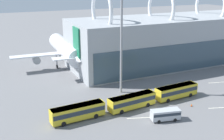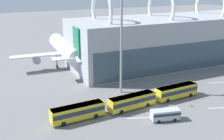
% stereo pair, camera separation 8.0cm
% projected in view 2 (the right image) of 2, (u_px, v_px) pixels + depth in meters
% --- Properties ---
extents(ground_plane, '(440.00, 440.00, 0.00)m').
position_uv_depth(ground_plane, '(155.00, 110.00, 60.75)').
color(ground_plane, slate).
extents(airliner_at_gate_far, '(34.96, 34.28, 14.63)m').
position_uv_depth(airliner_at_gate_far, '(66.00, 49.00, 90.60)').
color(airliner_at_gate_far, silver).
rests_on(airliner_at_gate_far, ground_plane).
extents(airliner_parked_remote, '(37.82, 39.91, 13.51)m').
position_uv_depth(airliner_parked_remote, '(188.00, 35.00, 115.51)').
color(airliner_parked_remote, silver).
rests_on(airliner_parked_remote, ground_plane).
extents(shuttle_bus_0, '(11.21, 3.21, 3.12)m').
position_uv_depth(shuttle_bus_0, '(78.00, 111.00, 55.95)').
color(shuttle_bus_0, gold).
rests_on(shuttle_bus_0, ground_plane).
extents(shuttle_bus_1, '(11.27, 3.57, 3.12)m').
position_uv_depth(shuttle_bus_1, '(132.00, 101.00, 60.94)').
color(shuttle_bus_1, gold).
rests_on(shuttle_bus_1, ground_plane).
extents(shuttle_bus_2, '(11.22, 3.23, 3.12)m').
position_uv_depth(shuttle_bus_2, '(176.00, 91.00, 66.47)').
color(shuttle_bus_2, gold).
rests_on(shuttle_bus_2, ground_plane).
extents(service_van_foreground, '(6.16, 3.28, 2.28)m').
position_uv_depth(service_van_foreground, '(165.00, 114.00, 55.93)').
color(service_van_foreground, '#B2B7BC').
rests_on(service_van_foreground, ground_plane).
extents(floodlight_mast, '(2.22, 2.22, 26.17)m').
position_uv_depth(floodlight_mast, '(121.00, 28.00, 65.69)').
color(floodlight_mast, gray).
rests_on(floodlight_mast, ground_plane).
extents(lane_stripe_3, '(9.50, 3.42, 0.01)m').
position_uv_depth(lane_stripe_3, '(151.00, 117.00, 57.52)').
color(lane_stripe_3, silver).
rests_on(lane_stripe_3, ground_plane).
extents(traffic_cone_0, '(0.49, 0.49, 0.60)m').
position_uv_depth(traffic_cone_0, '(192.00, 105.00, 62.55)').
color(traffic_cone_0, black).
rests_on(traffic_cone_0, ground_plane).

